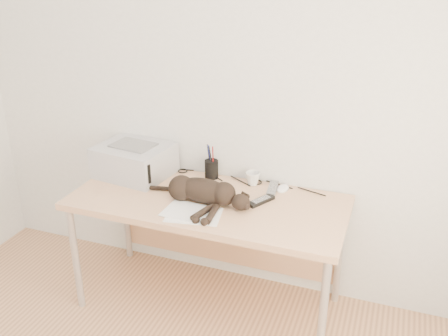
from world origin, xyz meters
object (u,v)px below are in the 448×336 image
at_px(desk, 213,213).
at_px(mouse, 283,187).
at_px(mug, 253,179).
at_px(pen_cup, 212,169).
at_px(printer, 134,160).
at_px(cat, 200,192).

distance_m(desk, mouse, 0.45).
height_order(mug, mouse, mug).
bearing_deg(pen_cup, printer, -165.99).
bearing_deg(pen_cup, desk, -66.34).
relative_size(desk, cat, 2.38).
bearing_deg(desk, cat, -101.14).
bearing_deg(mug, mouse, 0.00).
bearing_deg(printer, mug, 8.27).
distance_m(mug, mouse, 0.19).
bearing_deg(mug, printer, -171.73).
height_order(desk, mouse, mouse).
distance_m(cat, mug, 0.39).
relative_size(cat, pen_cup, 3.06).
relative_size(cat, mug, 7.46).
height_order(pen_cup, mouse, pen_cup).
xyz_separation_m(cat, mug, (0.21, 0.33, -0.02)).
distance_m(printer, pen_cup, 0.50).
relative_size(printer, mouse, 4.19).
distance_m(printer, mug, 0.77).
bearing_deg(mouse, desk, -147.65).
bearing_deg(mouse, cat, -135.90).
xyz_separation_m(mug, mouse, (0.19, 0.00, -0.02)).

